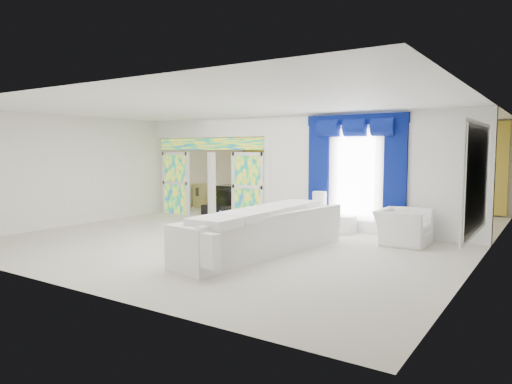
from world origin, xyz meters
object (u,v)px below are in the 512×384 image
Objects in this scene: armchair at (403,227)px; grand_piano at (245,197)px; coffee_table at (219,234)px; console_table at (330,223)px; white_sofa at (264,234)px.

armchair is 0.68× the size of grand_piano.
coffee_table is at bearing -63.28° from grand_piano.
console_table is 1.09× the size of armchair.
coffee_table is at bearing 123.56° from armchair.
white_sofa is 2.43× the size of grand_piano.
grand_piano is at bearing 65.29° from armchair.
armchair reaches higher than console_table.
grand_piano reaches higher than coffee_table.
coffee_table is 3.09m from console_table.
coffee_table is at bearing 176.00° from white_sofa.
white_sofa is at bearing -12.53° from coffee_table.
grand_piano is at bearing 119.11° from coffee_table.
armchair is (1.99, -0.52, 0.17)m from console_table.
white_sofa is at bearing -91.14° from console_table.
console_table is 0.75× the size of grand_piano.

